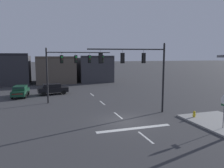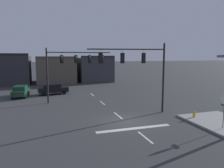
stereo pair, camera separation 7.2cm
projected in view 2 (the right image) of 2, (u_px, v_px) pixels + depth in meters
The scene contains 10 objects.
ground_plane at pixel (125, 121), 19.28m from camera, with size 400.00×400.00×0.00m, color #353538.
stop_bar_paint at pixel (134, 128), 17.38m from camera, with size 6.40×0.50×0.01m, color silver.
lane_centreline at pixel (118, 115), 21.17m from camera, with size 0.16×26.40×0.01m.
signal_mast_near_side at pixel (140, 65), 21.42m from camera, with size 7.80×1.23×7.15m.
signal_mast_far_side at pixel (71, 64), 27.25m from camera, with size 8.44×1.11×6.84m.
stop_sign at pixel (224, 103), 16.79m from camera, with size 0.76×0.64×2.83m.
car_lot_nearside at pixel (53, 89), 32.72m from camera, with size 4.60×2.31×1.61m.
car_lot_middle at pixel (21, 91), 30.66m from camera, with size 2.23×4.58×1.61m.
fire_hydrant at pixel (194, 115), 20.06m from camera, with size 0.40×0.30×0.75m.
building_row at pixel (46, 70), 47.08m from camera, with size 27.98×10.22×6.33m.
Camera 2 is at (-6.76, -17.44, 5.87)m, focal length 34.35 mm.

